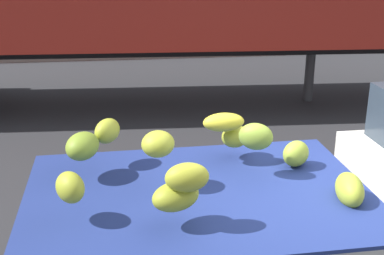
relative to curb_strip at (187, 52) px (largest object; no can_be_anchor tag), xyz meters
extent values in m
cube|color=gray|center=(0.00, 0.00, 0.00)|extent=(80.00, 0.80, 0.16)
cube|color=silver|center=(-1.14, -10.21, 0.50)|extent=(2.64, 1.83, 0.08)
cube|color=silver|center=(-1.16, -9.36, 0.76)|extent=(2.59, 0.12, 0.44)
cube|color=silver|center=(0.13, -10.18, 0.76)|extent=(0.10, 1.76, 0.44)
cube|color=silver|center=(-2.41, -10.25, 0.76)|extent=(0.10, 1.76, 0.44)
cube|color=#B21914|center=(-1.16, -9.33, 0.72)|extent=(2.49, 0.08, 0.07)
cube|color=navy|center=(-1.14, -10.21, 0.99)|extent=(2.76, 1.95, 0.03)
ellipsoid|color=#A9AF2F|center=(-1.44, -10.10, 1.38)|extent=(0.37, 0.37, 0.21)
ellipsoid|color=#95A932|center=(-0.23, -9.85, 1.13)|extent=(0.33, 0.32, 0.23)
ellipsoid|color=#9FA62B|center=(-2.08, -10.55, 1.27)|extent=(0.28, 0.32, 0.22)
ellipsoid|color=#ABAB2B|center=(-1.29, -10.73, 1.39)|extent=(0.31, 0.21, 0.20)
ellipsoid|color=gold|center=(-0.84, -9.68, 1.39)|extent=(0.38, 0.21, 0.16)
ellipsoid|color=#9DA42A|center=(-0.71, -9.58, 1.21)|extent=(0.33, 0.30, 0.20)
ellipsoid|color=olive|center=(-0.63, -9.98, 1.36)|extent=(0.34, 0.29, 0.23)
ellipsoid|color=#9BA128|center=(-1.37, -10.70, 1.23)|extent=(0.41, 0.35, 0.20)
ellipsoid|color=#A5AA2D|center=(-1.85, -9.60, 1.33)|extent=(0.30, 0.34, 0.21)
ellipsoid|color=#97A42D|center=(-0.01, -10.48, 1.09)|extent=(0.26, 0.40, 0.24)
ellipsoid|color=olive|center=(-2.04, -9.84, 1.29)|extent=(0.36, 0.41, 0.22)
cylinder|color=black|center=(-1.47, -9.37, 0.24)|extent=(0.64, 0.22, 0.64)
cube|color=black|center=(-1.45, -4.35, 1.02)|extent=(11.05, 0.99, 0.30)
cylinder|color=#38383A|center=(1.84, -4.52, 0.55)|extent=(0.18, 0.18, 1.25)
camera|label=1|loc=(-1.66, -13.81, 2.87)|focal=48.01mm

